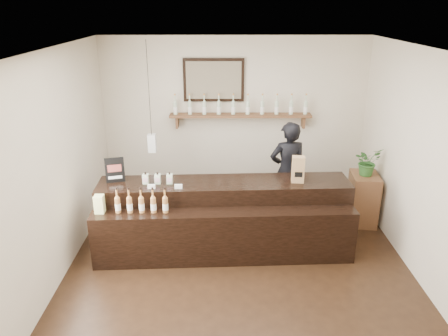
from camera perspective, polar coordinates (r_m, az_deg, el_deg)
ground at (r=5.88m, az=1.94°, el=-13.26°), size 5.00×5.00×0.00m
room_shell at (r=5.12m, az=2.17°, el=2.73°), size 5.00×5.00×5.00m
back_wall_decor at (r=7.40m, az=0.15°, el=8.86°), size 2.66×0.96×1.69m
counter at (r=6.13m, az=-0.00°, el=-6.73°), size 3.50×1.07×1.14m
promo_sign at (r=6.13m, az=-14.07°, el=-0.27°), size 0.25×0.08×0.36m
paper_bag at (r=6.05m, az=9.65°, el=-0.17°), size 0.18×0.14×0.37m
tape_dispenser at (r=6.10m, az=9.70°, el=-1.46°), size 0.12×0.06×0.10m
side_cabinet at (r=7.21m, az=17.68°, el=-3.84°), size 0.46×0.59×0.81m
potted_plant at (r=6.98m, az=18.23°, el=0.81°), size 0.50×0.48×0.44m
shopkeeper at (r=6.92m, az=8.33°, el=0.42°), size 0.73×0.54×1.81m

